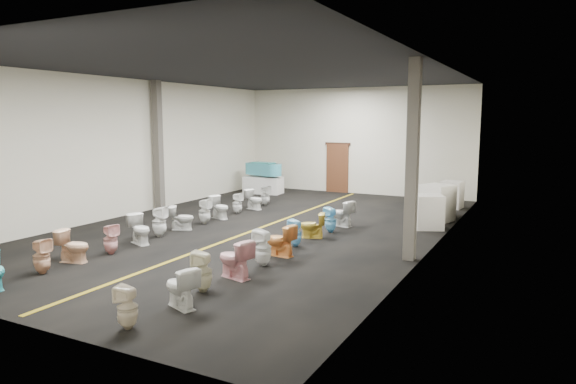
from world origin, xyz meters
name	(u,v)px	position (x,y,z in m)	size (l,w,h in m)	color
floor	(262,227)	(0.00, 0.00, 0.00)	(16.00, 16.00, 0.00)	black
ceiling	(261,72)	(0.00, 0.00, 4.50)	(16.00, 16.00, 0.00)	black
wall_back	(356,141)	(0.00, 8.00, 2.25)	(10.00, 10.00, 0.00)	beige
wall_left	(132,147)	(-5.00, 0.00, 2.25)	(16.00, 16.00, 0.00)	beige
wall_right	(437,157)	(5.00, 0.00, 2.25)	(16.00, 16.00, 0.00)	beige
aisle_stripe	(262,227)	(0.00, 0.00, 0.00)	(0.12, 15.60, 0.01)	olive
back_door	(337,168)	(-0.80, 7.94, 1.05)	(1.00, 0.10, 2.10)	#562D19
door_frame	(338,144)	(-0.80, 7.95, 2.12)	(1.15, 0.08, 0.10)	#331C11
column_left	(158,146)	(-4.75, 1.00, 2.25)	(0.25, 0.25, 4.50)	#59544C
column_right	(412,161)	(4.75, -1.50, 2.25)	(0.25, 0.25, 4.50)	#59544C
display_table	(263,185)	(-3.49, 6.13, 0.36)	(1.61, 0.80, 0.72)	white
bathtub	(263,169)	(-3.49, 6.13, 1.07)	(1.84, 0.90, 0.55)	teal
appliance_crate_a	(428,212)	(4.40, 2.09, 0.50)	(0.77, 0.77, 0.99)	silver
appliance_crate_b	(437,203)	(4.40, 3.34, 0.58)	(0.84, 0.84, 1.15)	white
appliance_crate_c	(443,202)	(4.40, 4.24, 0.47)	(0.82, 0.82, 0.93)	white
appliance_crate_d	(452,195)	(4.40, 5.99, 0.49)	(0.69, 0.69, 0.98)	silver
toilet_left_1	(42,256)	(-1.73, -6.07, 0.38)	(0.34, 0.35, 0.75)	#DFAB86
toilet_left_2	(73,246)	(-1.87, -5.15, 0.37)	(0.41, 0.72, 0.74)	beige
toilet_left_3	(111,239)	(-1.66, -4.27, 0.36)	(0.33, 0.34, 0.73)	#ECABA9
toilet_left_4	(140,229)	(-1.76, -3.18, 0.38)	(0.43, 0.75, 0.76)	white
toilet_left_5	(159,222)	(-1.87, -2.33, 0.42)	(0.38, 0.39, 0.84)	white
toilet_left_6	(182,218)	(-1.89, -1.35, 0.35)	(0.39, 0.69, 0.70)	silver
toilet_left_7	(205,211)	(-1.81, -0.36, 0.39)	(0.35, 0.36, 0.78)	white
toilet_left_8	(220,207)	(-1.89, 0.56, 0.37)	(0.41, 0.72, 0.74)	white
toilet_left_9	(237,203)	(-1.86, 1.54, 0.36)	(0.32, 0.33, 0.71)	white
toilet_left_10	(254,199)	(-1.80, 2.55, 0.35)	(0.39, 0.69, 0.70)	white
toilet_left_11	(265,195)	(-1.84, 3.41, 0.38)	(0.34, 0.35, 0.75)	silver
toilet_right_0	(127,307)	(1.91, -7.36, 0.34)	(0.31, 0.32, 0.69)	beige
toilet_right_1	(181,287)	(2.06, -6.28, 0.36)	(0.41, 0.72, 0.73)	white
toilet_right_2	(203,271)	(1.90, -5.45, 0.39)	(0.35, 0.36, 0.78)	beige
toilet_right_3	(235,259)	(1.97, -4.48, 0.40)	(0.45, 0.79, 0.80)	#F5AEB4
toilet_right_4	(263,248)	(2.04, -3.46, 0.40)	(0.36, 0.37, 0.81)	white
toilet_right_5	(280,240)	(1.98, -2.58, 0.38)	(0.42, 0.74, 0.76)	#EF9646
toilet_right_6	(295,233)	(1.90, -1.59, 0.34)	(0.31, 0.32, 0.69)	#87D0F5
toilet_right_7	(312,225)	(1.89, -0.55, 0.34)	(0.38, 0.67, 0.68)	gold
toilet_right_8	(331,220)	(2.06, 0.31, 0.36)	(0.32, 0.33, 0.72)	#78CCF3
toilet_right_9	(341,213)	(2.02, 1.24, 0.39)	(0.44, 0.77, 0.78)	silver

